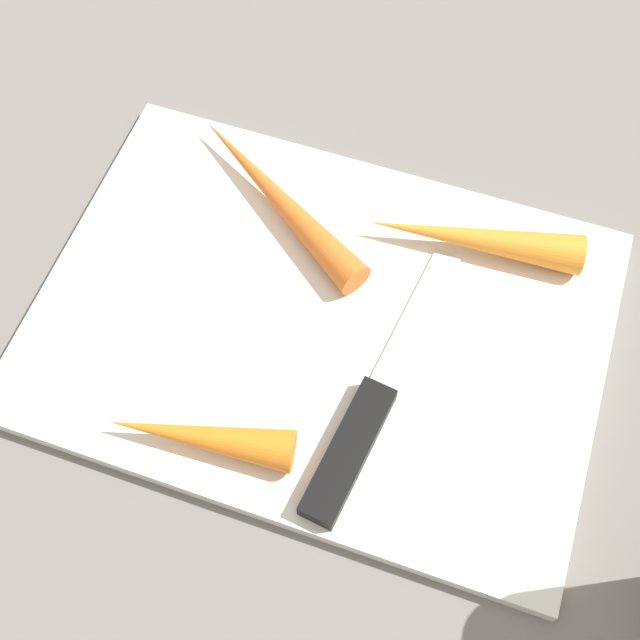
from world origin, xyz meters
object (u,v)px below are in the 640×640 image
Objects in this scene: cutting_board at (320,324)px; carrot_medium at (474,239)px; knife at (358,432)px; carrot_shortest at (200,437)px; carrot_longest at (277,197)px.

carrot_medium is at bearing 46.77° from cutting_board.
carrot_shortest reaches higher than knife.
carrot_shortest is at bearing 128.26° from carrot_longest.
knife is 1.19× the size of carrot_longest.
carrot_shortest is (-0.09, -0.03, 0.01)m from knife.
cutting_board is 0.11m from carrot_shortest.
knife is 1.43× the size of carrot_medium.
carrot_shortest reaches higher than cutting_board.
carrot_medium reaches higher than knife.
carrot_shortest is (-0.04, -0.10, 0.02)m from cutting_board.
knife is at bearing -167.06° from carrot_shortest.
knife is 1.82× the size of carrot_shortest.
carrot_shortest is at bearing -111.10° from cutting_board.
carrot_longest is 0.18m from carrot_shortest.
knife is (0.05, -0.07, 0.01)m from cutting_board.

